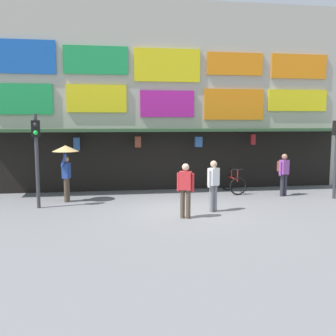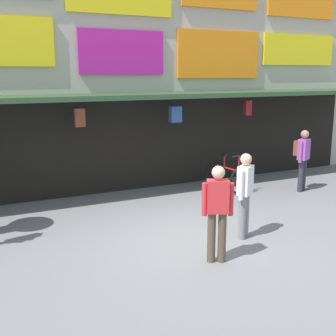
{
  "view_description": "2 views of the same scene",
  "coord_description": "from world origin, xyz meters",
  "px_view_note": "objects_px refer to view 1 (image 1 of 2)",
  "views": [
    {
      "loc": [
        -2.43,
        -12.24,
        2.91
      ],
      "look_at": [
        -0.39,
        1.22,
        1.27
      ],
      "focal_mm": 40.68,
      "sensor_mm": 36.0,
      "label": 1
    },
    {
      "loc": [
        -3.97,
        -6.98,
        3.16
      ],
      "look_at": [
        0.06,
        1.35,
        1.14
      ],
      "focal_mm": 46.43,
      "sensor_mm": 36.0,
      "label": 2
    }
  ],
  "objects_px": {
    "pedestrian_in_red": "(283,171)",
    "pedestrian_in_blue": "(185,188)",
    "pedestrian_with_umbrella": "(66,157)",
    "pedestrian_in_green": "(213,183)",
    "bicycle_parked": "(233,183)",
    "traffic_light_near": "(36,145)"
  },
  "relations": [
    {
      "from": "traffic_light_near",
      "to": "pedestrian_in_red",
      "type": "xyz_separation_m",
      "value": [
        9.21,
        0.78,
        -1.16
      ]
    },
    {
      "from": "traffic_light_near",
      "to": "pedestrian_in_green",
      "type": "distance_m",
      "value": 6.04
    },
    {
      "from": "pedestrian_with_umbrella",
      "to": "pedestrian_in_green",
      "type": "distance_m",
      "value": 5.48
    },
    {
      "from": "pedestrian_with_umbrella",
      "to": "pedestrian_in_green",
      "type": "height_order",
      "value": "pedestrian_with_umbrella"
    },
    {
      "from": "pedestrian_in_red",
      "to": "pedestrian_in_green",
      "type": "xyz_separation_m",
      "value": [
        -3.46,
        -2.18,
        -0.04
      ]
    },
    {
      "from": "pedestrian_in_green",
      "to": "pedestrian_in_blue",
      "type": "bearing_deg",
      "value": -146.14
    },
    {
      "from": "traffic_light_near",
      "to": "pedestrian_with_umbrella",
      "type": "distance_m",
      "value": 1.35
    },
    {
      "from": "pedestrian_with_umbrella",
      "to": "pedestrian_in_blue",
      "type": "distance_m",
      "value": 4.95
    },
    {
      "from": "bicycle_parked",
      "to": "pedestrian_in_red",
      "type": "height_order",
      "value": "pedestrian_in_red"
    },
    {
      "from": "bicycle_parked",
      "to": "pedestrian_in_red",
      "type": "distance_m",
      "value": 2.08
    },
    {
      "from": "pedestrian_in_green",
      "to": "pedestrian_in_blue",
      "type": "distance_m",
      "value": 1.29
    },
    {
      "from": "pedestrian_in_blue",
      "to": "traffic_light_near",
      "type": "bearing_deg",
      "value": 155.66
    },
    {
      "from": "traffic_light_near",
      "to": "pedestrian_in_red",
      "type": "height_order",
      "value": "traffic_light_near"
    },
    {
      "from": "traffic_light_near",
      "to": "pedestrian_with_umbrella",
      "type": "bearing_deg",
      "value": 47.73
    },
    {
      "from": "pedestrian_in_red",
      "to": "pedestrian_in_green",
      "type": "height_order",
      "value": "same"
    },
    {
      "from": "pedestrian_in_red",
      "to": "traffic_light_near",
      "type": "bearing_deg",
      "value": -175.13
    },
    {
      "from": "pedestrian_in_green",
      "to": "traffic_light_near",
      "type": "bearing_deg",
      "value": 166.33
    },
    {
      "from": "pedestrian_in_green",
      "to": "pedestrian_in_blue",
      "type": "relative_size",
      "value": 1.0
    },
    {
      "from": "pedestrian_with_umbrella",
      "to": "pedestrian_in_green",
      "type": "bearing_deg",
      "value": -25.36
    },
    {
      "from": "traffic_light_near",
      "to": "pedestrian_in_red",
      "type": "distance_m",
      "value": 9.32
    },
    {
      "from": "pedestrian_in_red",
      "to": "pedestrian_in_blue",
      "type": "relative_size",
      "value": 1.0
    },
    {
      "from": "bicycle_parked",
      "to": "pedestrian_in_blue",
      "type": "bearing_deg",
      "value": -125.71
    }
  ]
}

